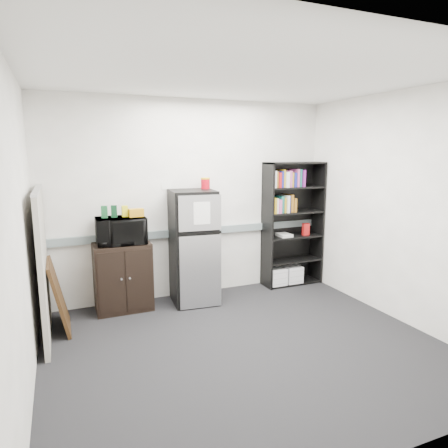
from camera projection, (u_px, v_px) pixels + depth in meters
name	position (u px, v px, depth m)	size (l,w,h in m)	color
floor	(245.00, 346.00, 4.16)	(4.00, 4.00, 0.00)	black
wall_back	(192.00, 199.00, 5.51)	(4.00, 0.02, 2.70)	silver
wall_right	(400.00, 208.00, 4.68)	(0.02, 3.50, 2.70)	silver
wall_left	(20.00, 235.00, 3.17)	(0.02, 3.50, 2.70)	silver
ceiling	(248.00, 75.00, 3.68)	(4.00, 3.50, 0.02)	white
electrical_raceway	(193.00, 232.00, 5.57)	(3.92, 0.05, 0.10)	slate
wall_note	(167.00, 186.00, 5.34)	(0.14, 0.00, 0.10)	white
bookshelf	(291.00, 221.00, 5.98)	(0.90, 0.34, 1.85)	black
cubicle_partition	(43.00, 264.00, 4.28)	(0.06, 1.30, 1.62)	gray
cabinet	(123.00, 277.00, 5.07)	(0.70, 0.47, 0.87)	black
microwave	(121.00, 231.00, 4.95)	(0.59, 0.40, 0.33)	black
snack_box_a	(104.00, 212.00, 4.86)	(0.07, 0.05, 0.15)	#19592D
snack_box_b	(114.00, 211.00, 4.91)	(0.07, 0.05, 0.15)	#0B331A
snack_box_c	(125.00, 211.00, 4.96)	(0.07, 0.05, 0.14)	yellow
snack_bag	(136.00, 213.00, 4.97)	(0.18, 0.10, 0.10)	#C68913
refrigerator	(193.00, 247.00, 5.29)	(0.61, 0.64, 1.51)	black
coffee_can	(205.00, 182.00, 5.34)	(0.12, 0.12, 0.17)	#AF0816
framed_poster	(59.00, 295.00, 4.49)	(0.20, 0.64, 0.81)	black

